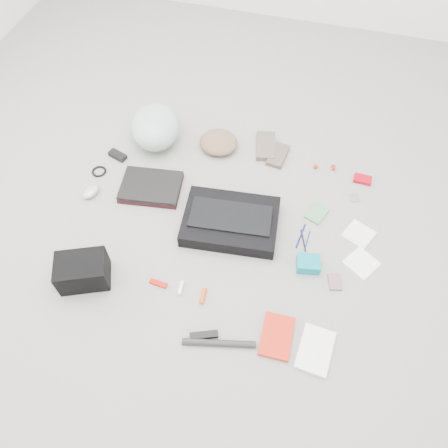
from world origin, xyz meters
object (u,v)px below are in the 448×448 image
(laptop, at_px, (151,186))
(bike_helmet, at_px, (155,127))
(book_red, at_px, (277,336))
(messenger_bag, at_px, (231,222))
(camera_bag, at_px, (83,271))
(accordion_wallet, at_px, (308,264))

(laptop, bearing_deg, bike_helmet, 97.51)
(laptop, relative_size, book_red, 1.60)
(messenger_bag, distance_m, laptop, 0.49)
(messenger_bag, bearing_deg, book_red, -62.14)
(laptop, bearing_deg, book_red, -45.56)
(camera_bag, relative_size, accordion_wallet, 2.09)
(book_red, bearing_deg, camera_bag, 176.06)
(book_red, distance_m, accordion_wallet, 0.39)
(bike_helmet, xyz_separation_m, camera_bag, (0.00, -0.95, -0.03))
(accordion_wallet, bearing_deg, messenger_bag, 152.06)
(bike_helmet, distance_m, book_red, 1.36)
(camera_bag, bearing_deg, messenger_bag, 16.21)
(laptop, relative_size, camera_bag, 1.39)
(laptop, xyz_separation_m, book_red, (0.82, -0.63, -0.02))
(messenger_bag, bearing_deg, accordion_wallet, -23.32)
(laptop, relative_size, accordion_wallet, 2.90)
(laptop, distance_m, accordion_wallet, 0.93)
(laptop, relative_size, bike_helmet, 0.92)
(accordion_wallet, bearing_deg, camera_bag, -171.66)
(bike_helmet, bearing_deg, book_red, -64.74)
(laptop, height_order, bike_helmet, bike_helmet)
(messenger_bag, relative_size, laptop, 1.49)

